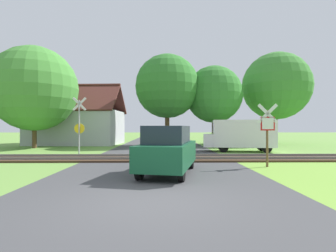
{
  "coord_description": "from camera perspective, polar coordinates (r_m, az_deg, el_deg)",
  "views": [
    {
      "loc": [
        0.26,
        -6.1,
        1.73
      ],
      "look_at": [
        0.5,
        8.94,
        1.8
      ],
      "focal_mm": 28.0,
      "sensor_mm": 36.0,
      "label": 1
    }
  ],
  "objects": [
    {
      "name": "house",
      "position": [
        28.28,
        -19.06,
        0.1
      ],
      "size": [
        9.18,
        6.96,
        6.16
      ],
      "rotation": [
        0.0,
        0.0,
        -0.06
      ],
      "color": "#B7B7BC",
      "rests_on": "ground"
    },
    {
      "name": "ground_plane",
      "position": [
        6.35,
        -3.35,
        -16.09
      ],
      "size": [
        160.0,
        160.0,
        0.0
      ],
      "primitive_type": "plane",
      "color": "#6B9942"
    },
    {
      "name": "parked_car",
      "position": [
        9.78,
        0.05,
        -5.18
      ],
      "size": [
        2.46,
        4.26,
        1.78
      ],
      "rotation": [
        0.0,
        0.0,
        -0.22
      ],
      "color": "#144C2D",
      "rests_on": "ground"
    },
    {
      "name": "rail_track",
      "position": [
        14.14,
        -1.98,
        -7.06
      ],
      "size": [
        60.0,
        2.6,
        0.22
      ],
      "color": "#422D1E",
      "rests_on": "ground"
    },
    {
      "name": "crossing_sign_far",
      "position": [
        17.44,
        -18.76,
        0.58
      ],
      "size": [
        0.88,
        0.14,
        3.64
      ],
      "rotation": [
        0.0,
        0.0,
        0.04
      ],
      "color": "#9E9EA5",
      "rests_on": "ground"
    },
    {
      "name": "tree_center",
      "position": [
        24.76,
        -0.17,
        8.61
      ],
      "size": [
        5.96,
        5.96,
        8.54
      ],
      "color": "#513823",
      "rests_on": "ground"
    },
    {
      "name": "tree_right",
      "position": [
        25.74,
        9.95,
        6.78
      ],
      "size": [
        5.47,
        5.47,
        7.63
      ],
      "color": "#513823",
      "rests_on": "ground"
    },
    {
      "name": "tree_far",
      "position": [
        29.86,
        22.49,
        8.02
      ],
      "size": [
        6.99,
        6.99,
        9.52
      ],
      "color": "#513823",
      "rests_on": "ground"
    },
    {
      "name": "stop_sign_near",
      "position": [
        12.16,
        20.83,
        -0.7
      ],
      "size": [
        0.88,
        0.16,
        2.76
      ],
      "rotation": [
        0.0,
        0.0,
        3.09
      ],
      "color": "brown",
      "rests_on": "ground"
    },
    {
      "name": "mail_truck",
      "position": [
        19.3,
        15.54,
        -1.72
      ],
      "size": [
        5.12,
        2.55,
        2.24
      ],
      "rotation": [
        0.0,
        0.0,
        1.42
      ],
      "color": "white",
      "rests_on": "ground"
    },
    {
      "name": "tree_left",
      "position": [
        24.58,
        -27.06,
        7.23
      ],
      "size": [
        7.0,
        7.0,
        8.43
      ],
      "color": "#513823",
      "rests_on": "ground"
    },
    {
      "name": "road_asphalt",
      "position": [
        8.29,
        -2.75,
        -12.3
      ],
      "size": [
        7.66,
        80.0,
        0.01
      ],
      "primitive_type": "cube",
      "color": "#424244",
      "rests_on": "ground"
    }
  ]
}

